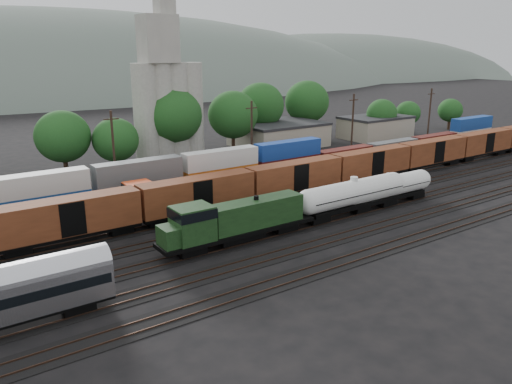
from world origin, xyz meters
TOP-DOWN VIEW (x-y plane):
  - ground at (0.00, 0.00)m, footprint 600.00×600.00m
  - tracks at (0.00, 0.00)m, footprint 180.00×33.20m
  - green_locomotive at (-9.08, -5.00)m, footprint 18.58×3.28m
  - tank_car_a at (9.07, -5.00)m, footprint 17.81×3.19m
  - tank_car_b at (15.69, -5.00)m, footprint 16.03×2.87m
  - orange_locomotive at (-9.23, 10.00)m, footprint 16.43×2.74m
  - boxcar_string at (0.02, 5.00)m, footprint 153.60×2.90m
  - container_wall at (-0.54, 15.00)m, footprint 161.19×2.60m
  - grain_silo at (3.28, 36.00)m, footprint 13.40×5.00m
  - industrial_sheds at (6.63, 35.25)m, footprint 119.38×17.26m
  - tree_band at (-7.93, 36.89)m, footprint 167.47×23.38m
  - utility_poles at (0.00, 22.00)m, footprint 122.20×0.36m
  - distant_hills at (23.92, 260.00)m, footprint 860.00×286.00m

SIDE VIEW (x-z plane):
  - distant_hills at x=23.92m, z-range -85.56..44.44m
  - ground at x=0.00m, z-range 0.00..0.00m
  - tracks at x=0.00m, z-range -0.05..0.15m
  - orange_locomotive at x=-9.23m, z-range 0.31..4.41m
  - container_wall at x=-0.54m, z-range -0.42..5.38m
  - tank_car_b at x=15.69m, z-range 0.41..4.61m
  - industrial_sheds at x=6.63m, z-range 0.01..5.11m
  - tank_car_a at x=9.07m, z-range 0.43..5.10m
  - green_locomotive at x=-9.08m, z-range 0.33..5.25m
  - boxcar_string at x=0.02m, z-range 1.02..5.22m
  - utility_poles at x=0.00m, z-range 0.21..12.21m
  - tree_band at x=-7.93m, z-range 0.62..14.89m
  - grain_silo at x=3.28m, z-range -3.24..25.76m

